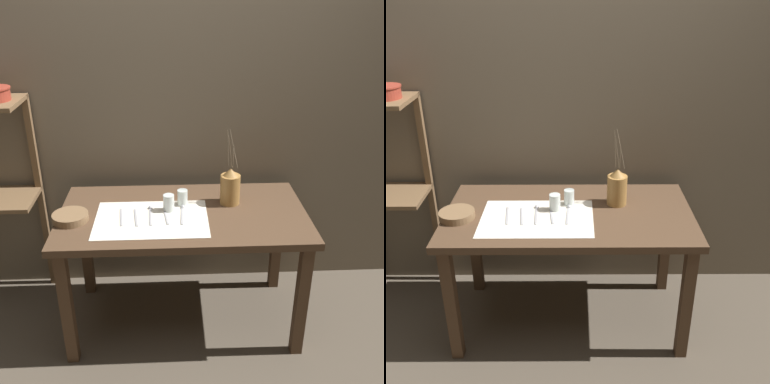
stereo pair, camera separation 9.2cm
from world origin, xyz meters
TOP-DOWN VIEW (x-y plane):
  - ground_plane at (0.00, 0.00)m, footprint 12.00×12.00m
  - stone_wall_back at (0.00, 0.47)m, footprint 7.00×0.06m
  - wooden_table at (0.00, 0.00)m, footprint 1.34×0.72m
  - linen_cloth at (-0.17, -0.07)m, footprint 0.59×0.41m
  - pitcher_with_flowers at (0.27, 0.10)m, footprint 0.11×0.11m
  - wooden_bowl at (-0.59, -0.06)m, footprint 0.19×0.19m
  - glass_tumbler_near at (-0.08, 0.02)m, footprint 0.06×0.06m
  - glass_tumbler_far at (-0.00, 0.09)m, footprint 0.06×0.06m
  - knife_center at (-0.33, -0.05)m, footprint 0.03×0.19m
  - fork_outer at (-0.25, -0.06)m, footprint 0.03×0.19m
  - spoon_inner at (-0.18, 0.01)m, footprint 0.03×0.20m
  - fork_inner at (-0.09, -0.05)m, footprint 0.03×0.19m
  - spoon_outer at (-0.00, 0.01)m, footprint 0.03×0.20m

SIDE VIEW (x-z plane):
  - ground_plane at x=0.00m, z-range 0.00..0.00m
  - wooden_table at x=0.00m, z-range 0.27..1.00m
  - linen_cloth at x=-0.17m, z-range 0.73..0.73m
  - knife_center at x=-0.33m, z-range 0.73..0.74m
  - fork_outer at x=-0.25m, z-range 0.73..0.74m
  - fork_inner at x=-0.09m, z-range 0.73..0.74m
  - spoon_inner at x=-0.18m, z-range 0.73..0.75m
  - spoon_outer at x=0.00m, z-range 0.73..0.75m
  - wooden_bowl at x=-0.59m, z-range 0.73..0.77m
  - glass_tumbler_far at x=0.00m, z-range 0.73..0.82m
  - glass_tumbler_near at x=-0.08m, z-range 0.73..0.83m
  - pitcher_with_flowers at x=0.27m, z-range 0.62..1.04m
  - stone_wall_back at x=0.00m, z-range 0.00..2.40m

